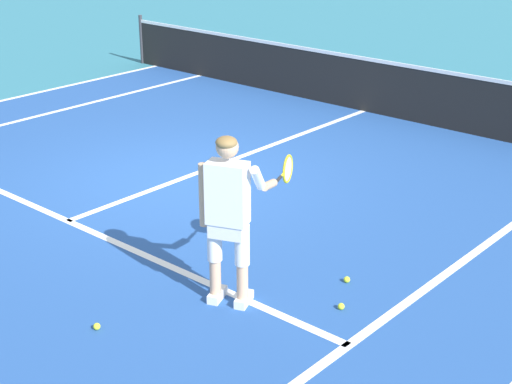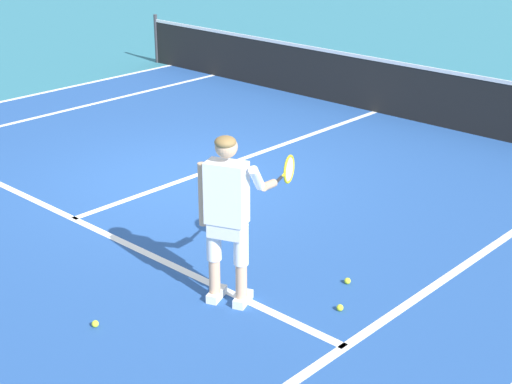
{
  "view_description": "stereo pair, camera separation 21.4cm",
  "coord_description": "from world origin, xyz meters",
  "px_view_note": "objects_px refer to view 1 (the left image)",
  "views": [
    {
      "loc": [
        7.37,
        -6.81,
        3.85
      ],
      "look_at": [
        2.81,
        -1.58,
        1.05
      ],
      "focal_mm": 54.58,
      "sensor_mm": 36.0,
      "label": 1
    },
    {
      "loc": [
        7.53,
        -6.67,
        3.85
      ],
      "look_at": [
        2.81,
        -1.58,
        1.05
      ],
      "focal_mm": 54.58,
      "sensor_mm": 36.0,
      "label": 2
    }
  ],
  "objects_px": {
    "tennis_ball_near_feet": "(347,280)",
    "tennis_player": "(230,209)",
    "tennis_ball_by_baseline": "(341,306)",
    "tennis_ball_mid_court": "(97,326)"
  },
  "relations": [
    {
      "from": "tennis_ball_by_baseline",
      "to": "tennis_ball_mid_court",
      "type": "relative_size",
      "value": 1.0
    },
    {
      "from": "tennis_player",
      "to": "tennis_ball_mid_court",
      "type": "distance_m",
      "value": 1.63
    },
    {
      "from": "tennis_player",
      "to": "tennis_ball_mid_court",
      "type": "bearing_deg",
      "value": -116.34
    },
    {
      "from": "tennis_player",
      "to": "tennis_ball_mid_court",
      "type": "relative_size",
      "value": 25.95
    },
    {
      "from": "tennis_ball_near_feet",
      "to": "tennis_player",
      "type": "bearing_deg",
      "value": -120.46
    },
    {
      "from": "tennis_player",
      "to": "tennis_ball_near_feet",
      "type": "relative_size",
      "value": 25.95
    },
    {
      "from": "tennis_ball_near_feet",
      "to": "tennis_ball_mid_court",
      "type": "bearing_deg",
      "value": -118.34
    },
    {
      "from": "tennis_player",
      "to": "tennis_ball_by_baseline",
      "type": "xyz_separation_m",
      "value": [
        0.9,
        0.59,
        -0.96
      ]
    },
    {
      "from": "tennis_ball_by_baseline",
      "to": "tennis_ball_mid_court",
      "type": "bearing_deg",
      "value": -129.94
    },
    {
      "from": "tennis_player",
      "to": "tennis_ball_by_baseline",
      "type": "height_order",
      "value": "tennis_player"
    }
  ]
}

